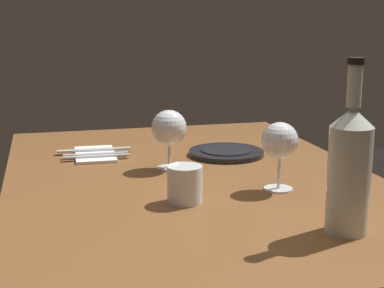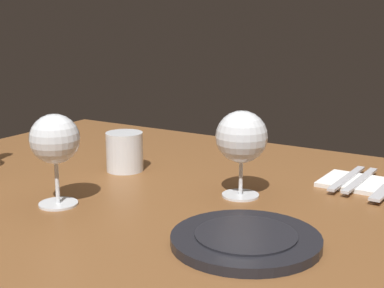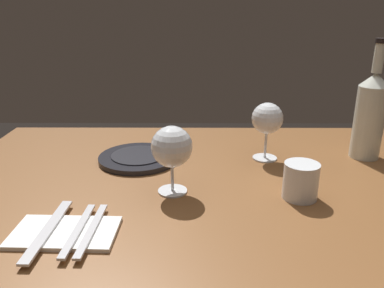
{
  "view_description": "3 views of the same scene",
  "coord_description": "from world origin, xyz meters",
  "px_view_note": "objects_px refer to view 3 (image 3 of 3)",
  "views": [
    {
      "loc": [
        -1.34,
        0.34,
        1.13
      ],
      "look_at": [
        0.0,
        -0.0,
        0.82
      ],
      "focal_mm": 54.41,
      "sensor_mm": 36.0,
      "label": 1
    },
    {
      "loc": [
        0.51,
        -0.82,
        1.06
      ],
      "look_at": [
        0.05,
        -0.07,
        0.85
      ],
      "focal_mm": 53.0,
      "sensor_mm": 36.0,
      "label": 2
    },
    {
      "loc": [
        0.04,
        0.83,
        1.14
      ],
      "look_at": [
        0.04,
        0.01,
        0.85
      ],
      "focal_mm": 36.29,
      "sensor_mm": 36.0,
      "label": 3
    }
  ],
  "objects_px": {
    "wine_glass_left": "(267,120)",
    "fork_inner": "(78,229)",
    "wine_glass_right": "(172,148)",
    "dinner_plate": "(138,158)",
    "wine_bottle": "(370,114)",
    "table_knife": "(48,229)",
    "water_tumbler": "(301,183)",
    "fork_outer": "(92,229)",
    "folded_napkin": "(65,233)"
  },
  "relations": [
    {
      "from": "wine_glass_left",
      "to": "fork_inner",
      "type": "height_order",
      "value": "wine_glass_left"
    },
    {
      "from": "wine_glass_left",
      "to": "wine_glass_right",
      "type": "distance_m",
      "value": 0.32
    },
    {
      "from": "dinner_plate",
      "to": "fork_inner",
      "type": "relative_size",
      "value": 1.18
    },
    {
      "from": "wine_bottle",
      "to": "dinner_plate",
      "type": "relative_size",
      "value": 1.5
    },
    {
      "from": "wine_glass_right",
      "to": "fork_inner",
      "type": "relative_size",
      "value": 0.85
    },
    {
      "from": "wine_bottle",
      "to": "table_knife",
      "type": "relative_size",
      "value": 1.52
    },
    {
      "from": "water_tumbler",
      "to": "fork_outer",
      "type": "bearing_deg",
      "value": 19.59
    },
    {
      "from": "fork_inner",
      "to": "fork_outer",
      "type": "xyz_separation_m",
      "value": [
        -0.02,
        0.0,
        0.0
      ]
    },
    {
      "from": "wine_glass_right",
      "to": "dinner_plate",
      "type": "height_order",
      "value": "wine_glass_right"
    },
    {
      "from": "folded_napkin",
      "to": "wine_glass_right",
      "type": "bearing_deg",
      "value": -137.16
    },
    {
      "from": "fork_outer",
      "to": "table_knife",
      "type": "height_order",
      "value": "same"
    },
    {
      "from": "wine_glass_right",
      "to": "wine_bottle",
      "type": "xyz_separation_m",
      "value": [
        -0.52,
        -0.22,
        0.02
      ]
    },
    {
      "from": "wine_glass_right",
      "to": "dinner_plate",
      "type": "distance_m",
      "value": 0.24
    },
    {
      "from": "wine_glass_right",
      "to": "table_knife",
      "type": "height_order",
      "value": "wine_glass_right"
    },
    {
      "from": "water_tumbler",
      "to": "folded_napkin",
      "type": "relative_size",
      "value": 0.41
    },
    {
      "from": "wine_bottle",
      "to": "water_tumbler",
      "type": "distance_m",
      "value": 0.36
    },
    {
      "from": "fork_outer",
      "to": "table_knife",
      "type": "bearing_deg",
      "value": 0.0
    },
    {
      "from": "wine_bottle",
      "to": "water_tumbler",
      "type": "height_order",
      "value": "wine_bottle"
    },
    {
      "from": "wine_glass_left",
      "to": "fork_inner",
      "type": "distance_m",
      "value": 0.56
    },
    {
      "from": "wine_glass_left",
      "to": "wine_bottle",
      "type": "xyz_separation_m",
      "value": [
        -0.28,
        -0.02,
        0.01
      ]
    },
    {
      "from": "table_knife",
      "to": "folded_napkin",
      "type": "bearing_deg",
      "value": 180.0
    },
    {
      "from": "water_tumbler",
      "to": "folded_napkin",
      "type": "bearing_deg",
      "value": 17.63
    },
    {
      "from": "wine_glass_left",
      "to": "fork_outer",
      "type": "relative_size",
      "value": 0.87
    },
    {
      "from": "wine_glass_right",
      "to": "water_tumbler",
      "type": "relative_size",
      "value": 1.93
    },
    {
      "from": "wine_glass_left",
      "to": "wine_bottle",
      "type": "height_order",
      "value": "wine_bottle"
    },
    {
      "from": "folded_napkin",
      "to": "wine_bottle",
      "type": "bearing_deg",
      "value": -150.88
    },
    {
      "from": "folded_napkin",
      "to": "fork_outer",
      "type": "bearing_deg",
      "value": 180.0
    },
    {
      "from": "wine_glass_right",
      "to": "fork_outer",
      "type": "height_order",
      "value": "wine_glass_right"
    },
    {
      "from": "folded_napkin",
      "to": "dinner_plate",
      "type": "bearing_deg",
      "value": -103.29
    },
    {
      "from": "fork_inner",
      "to": "wine_glass_right",
      "type": "bearing_deg",
      "value": -133.09
    },
    {
      "from": "wine_bottle",
      "to": "folded_napkin",
      "type": "height_order",
      "value": "wine_bottle"
    },
    {
      "from": "fork_inner",
      "to": "water_tumbler",
      "type": "bearing_deg",
      "value": -161.44
    },
    {
      "from": "wine_glass_left",
      "to": "fork_inner",
      "type": "xyz_separation_m",
      "value": [
        0.41,
        0.38,
        -0.1
      ]
    },
    {
      "from": "dinner_plate",
      "to": "wine_glass_right",
      "type": "bearing_deg",
      "value": 118.7
    },
    {
      "from": "wine_glass_right",
      "to": "folded_napkin",
      "type": "height_order",
      "value": "wine_glass_right"
    },
    {
      "from": "dinner_plate",
      "to": "table_knife",
      "type": "relative_size",
      "value": 1.01
    },
    {
      "from": "wine_bottle",
      "to": "table_knife",
      "type": "bearing_deg",
      "value": 28.12
    },
    {
      "from": "fork_outer",
      "to": "table_knife",
      "type": "relative_size",
      "value": 0.86
    },
    {
      "from": "wine_glass_left",
      "to": "folded_napkin",
      "type": "height_order",
      "value": "wine_glass_left"
    },
    {
      "from": "water_tumbler",
      "to": "fork_outer",
      "type": "xyz_separation_m",
      "value": [
        0.42,
        0.15,
        -0.02
      ]
    },
    {
      "from": "folded_napkin",
      "to": "table_knife",
      "type": "distance_m",
      "value": 0.03
    },
    {
      "from": "wine_glass_right",
      "to": "fork_inner",
      "type": "xyz_separation_m",
      "value": [
        0.16,
        0.17,
        -0.1
      ]
    },
    {
      "from": "wine_glass_right",
      "to": "water_tumbler",
      "type": "height_order",
      "value": "wine_glass_right"
    },
    {
      "from": "fork_inner",
      "to": "dinner_plate",
      "type": "bearing_deg",
      "value": -99.5
    },
    {
      "from": "wine_glass_right",
      "to": "folded_napkin",
      "type": "xyz_separation_m",
      "value": [
        0.19,
        0.17,
        -0.1
      ]
    },
    {
      "from": "dinner_plate",
      "to": "table_knife",
      "type": "xyz_separation_m",
      "value": [
        0.12,
        0.36,
        0.0
      ]
    },
    {
      "from": "wine_glass_right",
      "to": "folded_napkin",
      "type": "distance_m",
      "value": 0.28
    },
    {
      "from": "fork_inner",
      "to": "folded_napkin",
      "type": "bearing_deg",
      "value": 0.0
    },
    {
      "from": "fork_inner",
      "to": "fork_outer",
      "type": "height_order",
      "value": "same"
    },
    {
      "from": "wine_glass_right",
      "to": "wine_bottle",
      "type": "height_order",
      "value": "wine_bottle"
    }
  ]
}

